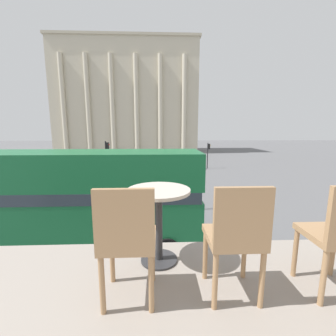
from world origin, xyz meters
name	(u,v)px	position (x,y,z in m)	size (l,w,h in m)	color
double_decker_bus	(72,196)	(-2.49, 6.78, 2.32)	(10.67, 2.62, 4.18)	black
cafe_dining_table	(159,209)	(1.13, -0.35, 4.32)	(0.60, 0.60, 0.73)	#2D2D30
cafe_chair_0	(127,238)	(0.91, -0.88, 4.31)	(0.40, 0.40, 0.91)	#A87F56
cafe_chair_1	(236,235)	(1.70, -0.87, 4.31)	(0.40, 0.40, 0.91)	#A87F56
plaza_building_left	(128,99)	(-5.69, 50.65, 11.76)	(30.75, 12.76, 23.53)	beige
traffic_light_near	(190,174)	(3.09, 11.14, 2.32)	(0.42, 0.24, 3.53)	black
traffic_light_mid	(107,157)	(-3.42, 17.43, 2.63)	(0.42, 0.24, 4.04)	black
traffic_light_far	(208,152)	(7.57, 26.36, 2.19)	(0.42, 0.24, 3.33)	black
car_white	(185,163)	(4.57, 26.36, 0.70)	(4.20, 1.93, 1.35)	black
pedestrian_olive	(145,156)	(-1.05, 32.57, 1.01)	(0.32, 0.32, 1.74)	#282B33
pedestrian_black	(163,174)	(1.53, 18.18, 0.94)	(0.32, 0.32, 1.64)	#282B33
pedestrian_red	(144,162)	(-0.71, 25.86, 1.03)	(0.32, 0.32, 1.78)	#282B33
pedestrian_blue	(173,179)	(2.33, 15.59, 1.01)	(0.32, 0.32, 1.75)	#282B33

